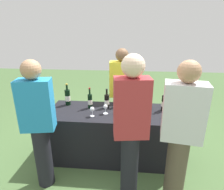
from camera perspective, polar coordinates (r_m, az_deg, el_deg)
ground_plane at (r=3.12m, az=0.00°, el=-17.22°), size 12.00×12.00×0.00m
tasting_table at (r=2.92m, az=0.00°, el=-11.47°), size 1.83×0.72×0.73m
wine_bottle_0 at (r=3.01m, az=-13.09°, el=-0.62°), size 0.08×0.08×0.34m
wine_bottle_1 at (r=2.84m, az=-6.57°, el=-1.76°), size 0.07×0.07×0.31m
wine_bottle_2 at (r=2.83m, az=-1.56°, el=-1.82°), size 0.07×0.07×0.29m
wine_bottle_3 at (r=2.86m, az=1.62°, el=-1.45°), size 0.07×0.07×0.32m
wine_bottle_4 at (r=2.76m, az=6.14°, el=-2.54°), size 0.07×0.07×0.30m
wine_bottle_5 at (r=2.84m, az=9.18°, el=-1.72°), size 0.07×0.07×0.32m
wine_bottle_6 at (r=2.86m, az=11.02°, el=-1.80°), size 0.07×0.07×0.32m
wine_bottle_7 at (r=2.84m, az=15.28°, el=-2.25°), size 0.08×0.08×0.33m
wine_glass_0 at (r=2.58m, az=-5.95°, el=-4.33°), size 0.06×0.06×0.14m
wine_glass_1 at (r=2.64m, az=-1.95°, el=-3.65°), size 0.07×0.07×0.14m
wine_glass_2 at (r=2.63m, az=3.21°, el=-3.63°), size 0.06×0.06×0.14m
server_pouring at (r=3.22m, az=2.82°, el=0.97°), size 0.40×0.23×1.56m
guest_0 at (r=2.34m, az=-21.06°, el=-7.60°), size 0.39×0.26×1.57m
guest_1 at (r=1.97m, az=5.64°, el=-9.44°), size 0.37×0.24×1.65m
guest_2 at (r=2.10m, az=19.81°, el=-10.39°), size 0.43×0.28×1.60m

